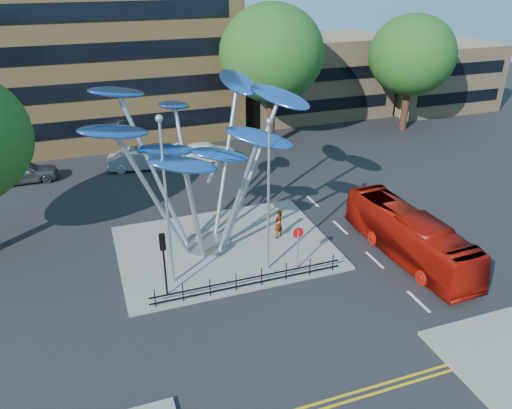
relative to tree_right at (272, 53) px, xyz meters
name	(u,v)px	position (x,y,z in m)	size (l,w,h in m)	color
ground	(280,305)	(-8.00, -22.00, -8.04)	(120.00, 120.00, 0.00)	black
traffic_island	(225,247)	(-9.00, -16.00, -7.96)	(12.00, 9.00, 0.15)	slate
double_yellow_near	(339,397)	(-8.00, -28.00, -8.03)	(40.00, 0.12, 0.01)	gold
double_yellow_far	(343,403)	(-8.00, -28.30, -8.03)	(40.00, 0.12, 0.01)	gold
low_building_near	(314,77)	(8.00, 8.00, -4.04)	(15.00, 8.00, 8.00)	tan
low_building_far	(436,76)	(22.00, 6.00, -4.54)	(12.00, 8.00, 7.00)	tan
tree_right	(272,53)	(0.00, 0.00, 0.00)	(8.80, 8.80, 12.11)	black
tree_far	(412,55)	(14.00, 0.00, -0.93)	(8.00, 8.00, 10.81)	black
leaf_sculpture	(198,133)	(-10.07, -15.32, -1.16)	(12.72, 9.54, 9.51)	#9EA0A5
street_lamp_left	(165,189)	(-12.50, -18.50, -2.68)	(0.36, 0.36, 8.80)	#9EA0A5
street_lamp_right	(269,184)	(-7.50, -19.00, -2.94)	(0.36, 0.36, 8.30)	#9EA0A5
traffic_light_island	(163,252)	(-13.00, -19.50, -5.42)	(0.28, 0.18, 3.42)	black
no_entry_sign_island	(298,241)	(-6.00, -19.48, -6.22)	(0.60, 0.10, 2.45)	#9EA0A5
pedestrian_railing_front	(249,281)	(-9.00, -20.30, -7.48)	(10.00, 0.06, 1.00)	black
red_bus	(409,236)	(0.37, -20.27, -6.70)	(2.25, 9.61, 2.68)	#971007
pedestrian	(278,224)	(-5.72, -16.08, -7.00)	(0.65, 0.43, 1.78)	gray
parked_car_left	(23,172)	(-20.44, -1.69, -7.22)	(1.94, 4.81, 1.64)	#404348
parked_car_mid	(140,159)	(-11.85, -1.97, -7.21)	(1.75, 5.02, 1.65)	#A6A9AD
parked_car_right	(207,152)	(-6.37, -1.79, -7.31)	(2.02, 4.98, 1.44)	white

